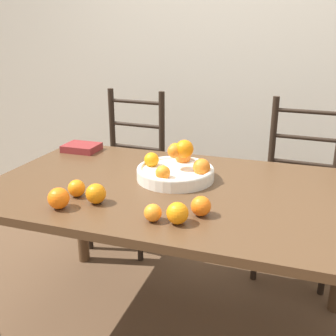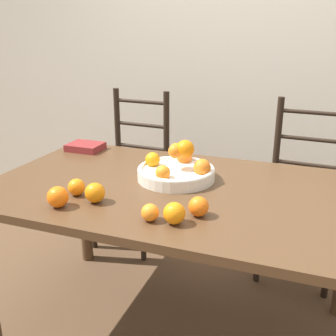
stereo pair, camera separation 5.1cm
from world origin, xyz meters
The scene contains 13 objects.
ground_plane centered at (0.00, 0.00, 0.00)m, with size 12.00×12.00×0.00m, color brown.
wall_back centered at (0.00, 1.50, 1.30)m, with size 8.00×0.06×2.60m.
dining_table centered at (0.00, 0.00, 0.67)m, with size 1.67×0.98×0.76m.
fruit_bowl centered at (-0.03, 0.09, 0.81)m, with size 0.35×0.35×0.19m.
orange_loose_0 centered at (0.17, -0.24, 0.80)m, with size 0.07×0.07×0.07m.
orange_loose_1 centered at (-0.25, -0.27, 0.80)m, with size 0.08×0.08×0.08m.
orange_loose_2 centered at (0.01, -0.34, 0.80)m, with size 0.06×0.06×0.06m.
orange_loose_3 centered at (0.10, -0.33, 0.80)m, with size 0.08×0.08×0.08m.
orange_loose_4 centered at (-0.36, -0.36, 0.80)m, with size 0.08×0.08×0.08m.
orange_loose_5 centered at (-0.36, -0.23, 0.80)m, with size 0.07×0.07×0.07m.
chair_left centered at (-0.58, 0.76, 0.49)m, with size 0.45×0.43×1.04m.
chair_right centered at (0.51, 0.76, 0.49)m, with size 0.44×0.42×1.04m.
book_stack centered at (-0.68, 0.35, 0.78)m, with size 0.19×0.15×0.04m.
Camera 1 is at (0.47, -1.52, 1.40)m, focal length 42.00 mm.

